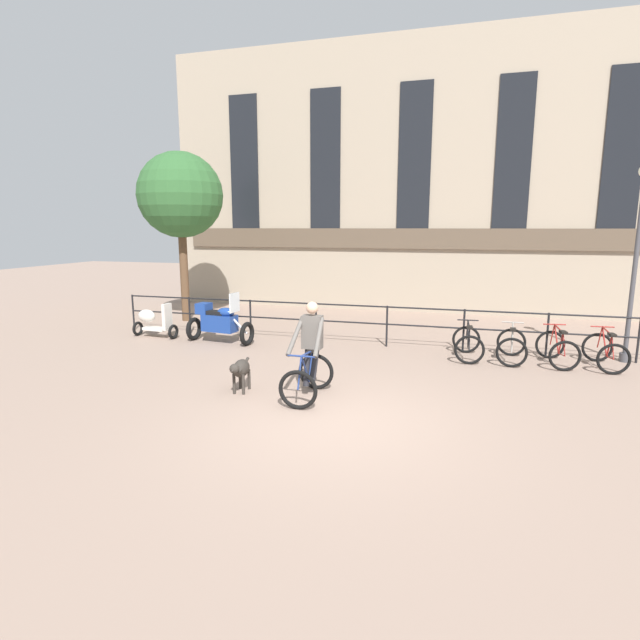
{
  "coord_description": "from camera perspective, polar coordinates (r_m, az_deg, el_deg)",
  "views": [
    {
      "loc": [
        1.82,
        -7.17,
        3.01
      ],
      "look_at": [
        -1.09,
        2.86,
        1.05
      ],
      "focal_mm": 28.0,
      "sensor_mm": 36.0,
      "label": 1
    }
  ],
  "objects": [
    {
      "name": "ground_plane",
      "position": [
        7.98,
        1.83,
        -11.51
      ],
      "size": [
        60.0,
        60.0,
        0.0
      ],
      "primitive_type": "plane",
      "color": "gray"
    },
    {
      "name": "parked_bicycle_mid_left",
      "position": [
        12.06,
        21.04,
        -2.79
      ],
      "size": [
        0.74,
        1.16,
        0.86
      ],
      "rotation": [
        0.0,
        0.0,
        3.07
      ],
      "color": "black",
      "rests_on": "ground_plane"
    },
    {
      "name": "parked_motorcycle",
      "position": [
        13.29,
        -11.47,
        -0.21
      ],
      "size": [
        1.83,
        0.82,
        1.35
      ],
      "rotation": [
        0.0,
        0.0,
        1.46
      ],
      "color": "black",
      "rests_on": "ground_plane"
    },
    {
      "name": "cyclist_with_bike",
      "position": [
        8.87,
        -1.2,
        -4.03
      ],
      "size": [
        0.7,
        1.18,
        1.7
      ],
      "rotation": [
        0.0,
        0.0,
        0.01
      ],
      "color": "black",
      "rests_on": "ground_plane"
    },
    {
      "name": "parked_bicycle_near_lamp",
      "position": [
        12.01,
        16.54,
        -2.57
      ],
      "size": [
        0.73,
        1.15,
        0.86
      ],
      "rotation": [
        0.0,
        0.0,
        3.21
      ],
      "color": "black",
      "rests_on": "ground_plane"
    },
    {
      "name": "tree_canalside_left",
      "position": [
        16.6,
        -15.68,
        13.5
      ],
      "size": [
        2.64,
        2.64,
        5.3
      ],
      "color": "brown",
      "rests_on": "ground_plane"
    },
    {
      "name": "parked_bicycle_far_end",
      "position": [
        12.38,
        29.82,
        -3.17
      ],
      "size": [
        0.73,
        1.15,
        0.86
      ],
      "rotation": [
        0.0,
        0.0,
        3.21
      ],
      "color": "black",
      "rests_on": "ground_plane"
    },
    {
      "name": "street_lamp",
      "position": [
        12.93,
        32.44,
        6.37
      ],
      "size": [
        0.28,
        0.28,
        4.31
      ],
      "color": "#424247",
      "rests_on": "ground_plane"
    },
    {
      "name": "parked_scooter",
      "position": [
        14.46,
        -18.49,
        -0.08
      ],
      "size": [
        1.31,
        0.51,
        0.96
      ],
      "rotation": [
        0.0,
        0.0,
        1.48
      ],
      "color": "black",
      "rests_on": "ground_plane"
    },
    {
      "name": "parked_bicycle_mid_right",
      "position": [
        12.19,
        25.49,
        -2.99
      ],
      "size": [
        0.8,
        1.18,
        0.86
      ],
      "rotation": [
        0.0,
        0.0,
        3.27
      ],
      "color": "black",
      "rests_on": "ground_plane"
    },
    {
      "name": "dog",
      "position": [
        9.29,
        -9.08,
        -5.6
      ],
      "size": [
        0.31,
        0.86,
        0.62
      ],
      "rotation": [
        0.0,
        0.0,
        0.09
      ],
      "color": "#332D28",
      "rests_on": "ground_plane"
    },
    {
      "name": "canal_railing",
      "position": [
        12.71,
        7.67,
        0.1
      ],
      "size": [
        15.05,
        0.05,
        1.05
      ],
      "color": "black",
      "rests_on": "ground_plane"
    },
    {
      "name": "building_facade",
      "position": [
        18.33,
        10.8,
        15.59
      ],
      "size": [
        18.0,
        0.72,
        9.35
      ],
      "color": "gray",
      "rests_on": "ground_plane"
    }
  ]
}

